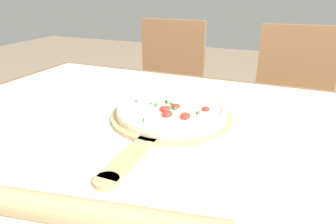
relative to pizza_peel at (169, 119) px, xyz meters
name	(u,v)px	position (x,y,z in m)	size (l,w,h in m)	color
dining_table	(154,152)	(-0.04, -0.01, -0.11)	(1.41, 0.98, 0.73)	brown
towel_cloth	(154,121)	(-0.04, -0.01, -0.01)	(1.33, 0.90, 0.00)	silver
pizza_peel	(169,119)	(0.00, 0.00, 0.00)	(0.34, 0.52, 0.01)	tan
pizza	(172,110)	(0.00, 0.02, 0.02)	(0.30, 0.30, 0.03)	beige
rolling_pin	(101,216)	(0.05, -0.40, 0.02)	(0.47, 0.11, 0.05)	tan
chair_left	(167,89)	(-0.36, 0.84, -0.21)	(0.41, 0.41, 0.91)	brown
chair_right	(292,105)	(0.32, 0.84, -0.21)	(0.44, 0.44, 0.91)	brown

